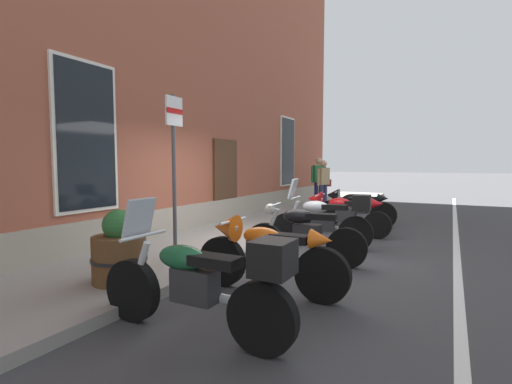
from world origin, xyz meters
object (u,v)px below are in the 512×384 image
Objects in this scene: motorcycle_green_touring at (201,282)px; motorcycle_silver_touring at (326,220)px; motorcycle_black_sport at (354,206)px; barrel_planter at (119,252)px; motorcycle_red_sport at (340,212)px; motorcycle_orange_sport at (264,251)px; pedestrian_striped_shirt at (319,179)px; motorcycle_black_naked at (303,235)px; pedestrian_tan_coat at (324,182)px; parking_sign at (174,155)px.

motorcycle_silver_touring reaches higher than motorcycle_green_touring.
barrel_planter is (-6.49, 1.47, -0.03)m from motorcycle_black_sport.
motorcycle_orange_sport is at bearing -177.69° from motorcycle_red_sport.
motorcycle_silver_touring is 1.16× the size of pedestrian_striped_shirt.
motorcycle_black_naked is 4.12m from motorcycle_black_sport.
motorcycle_black_sport is 1.24× the size of pedestrian_tan_coat.
parking_sign is at bearing -179.58° from pedestrian_tan_coat.
motorcycle_green_touring is 1.05× the size of motorcycle_orange_sport.
parking_sign is 1.71m from barrel_planter.
motorcycle_silver_touring is 1.23× the size of pedestrian_tan_coat.
pedestrian_striped_shirt is 9.49m from barrel_planter.
parking_sign is 2.74× the size of barrel_planter.
parking_sign is (-8.32, -0.44, 0.67)m from pedestrian_striped_shirt.
pedestrian_striped_shirt reaches higher than motorcycle_silver_touring.
motorcycle_black_sport is (1.41, 0.01, -0.01)m from motorcycle_red_sport.
barrel_planter reaches higher than motorcycle_black_sport.
pedestrian_striped_shirt is at bearing 3.01° from parking_sign.
barrel_planter is (-9.46, -0.48, -0.60)m from pedestrian_striped_shirt.
parking_sign reaches higher than motorcycle_silver_touring.
pedestrian_tan_coat is at bearing 0.61° from barrel_planter.
parking_sign is (1.70, 1.73, 1.24)m from motorcycle_green_touring.
motorcycle_black_sport is at bearing 2.36° from motorcycle_silver_touring.
motorcycle_black_sport is 2.17× the size of barrel_planter.
motorcycle_red_sport is at bearing -21.13° from parking_sign.
motorcycle_black_sport is 5.70m from parking_sign.
barrel_planter is (0.56, 1.69, -0.03)m from motorcycle_green_touring.
pedestrian_striped_shirt is at bearing 12.22° from motorcycle_green_touring.
motorcycle_black_naked is at bearing 1.88° from motorcycle_orange_sport.
motorcycle_black_naked is at bearing -163.62° from pedestrian_striped_shirt.
parking_sign reaches higher than barrel_planter.
motorcycle_silver_touring reaches higher than motorcycle_red_sport.
pedestrian_tan_coat is 7.72m from parking_sign.
pedestrian_striped_shirt is at bearing 30.84° from pedestrian_tan_coat.
motorcycle_black_sport is (2.84, 0.12, -0.02)m from motorcycle_silver_touring.
parking_sign is at bearing 164.25° from motorcycle_black_sport.
motorcycle_orange_sport is 5.66m from motorcycle_black_sport.
motorcycle_black_sport is at bearing 1.81° from motorcycle_green_touring.
motorcycle_silver_touring is (2.82, 0.07, 0.02)m from motorcycle_orange_sport.
motorcycle_green_touring is 0.85× the size of parking_sign.
motorcycle_red_sport is at bearing -155.84° from pedestrian_striped_shirt.
motorcycle_green_touring is 4.22m from motorcycle_silver_touring.
pedestrian_tan_coat is (5.16, 1.68, 0.49)m from motorcycle_silver_touring.
motorcycle_black_sport is at bearing 1.88° from motorcycle_orange_sport.
motorcycle_black_naked is 2.87m from barrel_planter.
motorcycle_red_sport is 0.83× the size of parking_sign.
motorcycle_orange_sport is 1.27× the size of pedestrian_tan_coat.
motorcycle_orange_sport is 1.02× the size of motorcycle_black_sport.
motorcycle_black_sport is 2.85m from pedestrian_tan_coat.
motorcycle_red_sport reaches higher than motorcycle_black_naked.
motorcycle_orange_sport is 4.26m from motorcycle_red_sport.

